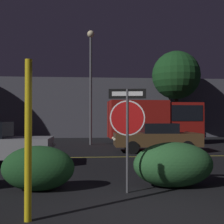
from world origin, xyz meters
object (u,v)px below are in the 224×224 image
at_px(stop_sign, 127,119).
at_px(tree_0, 176,75).
at_px(street_lamp, 91,71).
at_px(yellow_pole_left, 28,140).
at_px(delivery_truck, 156,119).
at_px(hedge_bush_1, 38,168).
at_px(passing_car_2, 157,137).
at_px(hedge_bush_2, 173,165).

xyz_separation_m(stop_sign, tree_0, (6.43, 17.63, 3.47)).
bearing_deg(tree_0, street_lamp, -144.35).
xyz_separation_m(yellow_pole_left, delivery_truck, (5.62, 14.89, 0.28)).
distance_m(hedge_bush_1, passing_car_2, 9.22).
bearing_deg(yellow_pole_left, stop_sign, 43.34).
xyz_separation_m(hedge_bush_1, street_lamp, (1.45, 12.23, 4.11)).
xyz_separation_m(stop_sign, street_lamp, (-0.58, 12.60, 2.97)).
relative_size(stop_sign, tree_0, 0.33).
xyz_separation_m(hedge_bush_1, passing_car_2, (4.67, 7.95, 0.19)).
bearing_deg(hedge_bush_1, yellow_pole_left, -86.01).
relative_size(hedge_bush_1, delivery_truck, 0.28).
bearing_deg(delivery_truck, passing_car_2, -14.89).
xyz_separation_m(hedge_bush_1, hedge_bush_2, (3.22, 0.10, 0.03)).
xyz_separation_m(passing_car_2, street_lamp, (-3.22, 4.27, 3.91)).
distance_m(hedge_bush_1, hedge_bush_2, 3.22).
height_order(hedge_bush_1, street_lamp, street_lamp).
bearing_deg(hedge_bush_2, yellow_pole_left, -143.78).
height_order(stop_sign, tree_0, tree_0).
height_order(stop_sign, yellow_pole_left, yellow_pole_left).
relative_size(stop_sign, hedge_bush_2, 1.19).
bearing_deg(hedge_bush_1, hedge_bush_2, 1.83).
bearing_deg(yellow_pole_left, street_lamp, 84.83).
height_order(yellow_pole_left, delivery_truck, delivery_truck).
relative_size(hedge_bush_2, delivery_truck, 0.33).
relative_size(hedge_bush_1, street_lamp, 0.23).
height_order(delivery_truck, tree_0, tree_0).
xyz_separation_m(street_lamp, tree_0, (7.01, 5.03, 0.50)).
bearing_deg(street_lamp, passing_car_2, -53.05).
relative_size(stop_sign, street_lamp, 0.32).
height_order(hedge_bush_2, passing_car_2, passing_car_2).
height_order(stop_sign, delivery_truck, delivery_truck).
distance_m(stop_sign, street_lamp, 12.96).
distance_m(stop_sign, yellow_pole_left, 2.60).
relative_size(yellow_pole_left, street_lamp, 0.37).
bearing_deg(tree_0, hedge_bush_2, -106.97).
xyz_separation_m(stop_sign, delivery_truck, (3.74, 13.12, -0.06)).
height_order(passing_car_2, tree_0, tree_0).
bearing_deg(stop_sign, yellow_pole_left, -126.87).
xyz_separation_m(yellow_pole_left, passing_car_2, (4.52, 10.10, -0.61)).
distance_m(stop_sign, hedge_bush_2, 1.70).
bearing_deg(stop_sign, delivery_truck, 83.89).
bearing_deg(hedge_bush_2, hedge_bush_1, -178.17).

